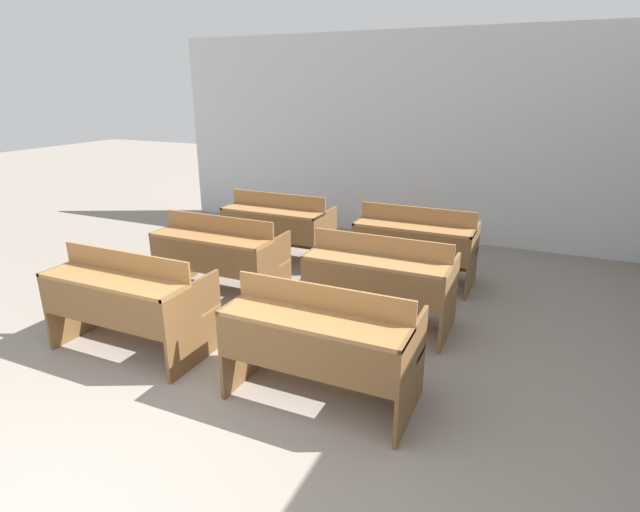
% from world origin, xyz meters
% --- Properties ---
extents(wall_back, '(7.03, 0.06, 2.91)m').
position_xyz_m(wall_back, '(0.00, 5.97, 1.46)').
color(wall_back, silver).
rests_on(wall_back, ground_plane).
extents(bench_front_left, '(1.31, 0.70, 0.89)m').
position_xyz_m(bench_front_left, '(-0.91, 1.55, 0.48)').
color(bench_front_left, brown).
rests_on(bench_front_left, ground_plane).
extents(bench_front_right, '(1.31, 0.70, 0.89)m').
position_xyz_m(bench_front_right, '(0.86, 1.56, 0.48)').
color(bench_front_right, brown).
rests_on(bench_front_right, ground_plane).
extents(bench_second_left, '(1.31, 0.70, 0.89)m').
position_xyz_m(bench_second_left, '(-0.91, 2.85, 0.48)').
color(bench_second_left, brown).
rests_on(bench_second_left, ground_plane).
extents(bench_second_right, '(1.31, 0.70, 0.89)m').
position_xyz_m(bench_second_right, '(0.87, 2.85, 0.48)').
color(bench_second_right, brown).
rests_on(bench_second_right, ground_plane).
extents(bench_third_left, '(1.31, 0.70, 0.89)m').
position_xyz_m(bench_third_left, '(-0.90, 4.11, 0.48)').
color(bench_third_left, brown).
rests_on(bench_third_left, ground_plane).
extents(bench_third_right, '(1.31, 0.70, 0.89)m').
position_xyz_m(bench_third_right, '(0.89, 4.10, 0.48)').
color(bench_third_right, brown).
rests_on(bench_third_right, ground_plane).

